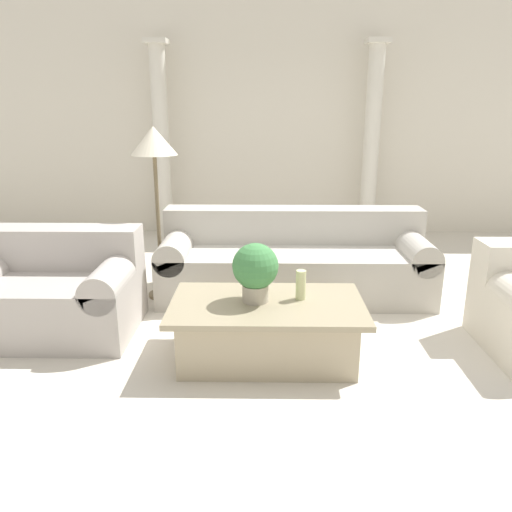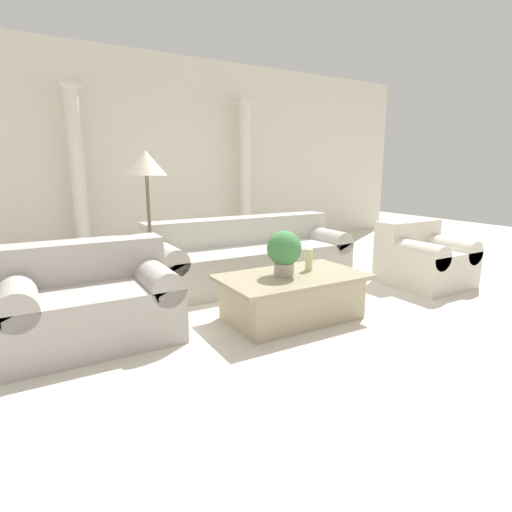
{
  "view_description": "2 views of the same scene",
  "coord_description": "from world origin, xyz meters",
  "px_view_note": "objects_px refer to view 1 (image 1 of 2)",
  "views": [
    {
      "loc": [
        -0.17,
        -3.71,
        1.73
      ],
      "look_at": [
        -0.22,
        -0.18,
        0.67
      ],
      "focal_mm": 35.0,
      "sensor_mm": 36.0,
      "label": 1
    },
    {
      "loc": [
        -2.22,
        -3.41,
        1.38
      ],
      "look_at": [
        -0.28,
        -0.04,
        0.54
      ],
      "focal_mm": 28.0,
      "sensor_mm": 36.0,
      "label": 2
    }
  ],
  "objects_px": {
    "sofa_long": "(294,261)",
    "floor_lamp": "(154,151)",
    "potted_plant": "(255,269)",
    "loveseat": "(53,290)",
    "coffee_table": "(267,329)"
  },
  "relations": [
    {
      "from": "potted_plant",
      "to": "sofa_long",
      "type": "bearing_deg",
      "value": 74.69
    },
    {
      "from": "loveseat",
      "to": "floor_lamp",
      "type": "distance_m",
      "value": 1.45
    },
    {
      "from": "loveseat",
      "to": "floor_lamp",
      "type": "height_order",
      "value": "floor_lamp"
    },
    {
      "from": "sofa_long",
      "to": "floor_lamp",
      "type": "xyz_separation_m",
      "value": [
        -1.25,
        -0.1,
        1.03
      ]
    },
    {
      "from": "loveseat",
      "to": "coffee_table",
      "type": "relative_size",
      "value": 0.96
    },
    {
      "from": "sofa_long",
      "to": "potted_plant",
      "type": "relative_size",
      "value": 5.96
    },
    {
      "from": "loveseat",
      "to": "floor_lamp",
      "type": "relative_size",
      "value": 0.83
    },
    {
      "from": "potted_plant",
      "to": "floor_lamp",
      "type": "relative_size",
      "value": 0.27
    },
    {
      "from": "potted_plant",
      "to": "loveseat",
      "type": "bearing_deg",
      "value": 165.32
    },
    {
      "from": "loveseat",
      "to": "potted_plant",
      "type": "xyz_separation_m",
      "value": [
        1.61,
        -0.42,
        0.32
      ]
    },
    {
      "from": "potted_plant",
      "to": "coffee_table",
      "type": "bearing_deg",
      "value": -15.46
    },
    {
      "from": "potted_plant",
      "to": "floor_lamp",
      "type": "height_order",
      "value": "floor_lamp"
    },
    {
      "from": "sofa_long",
      "to": "potted_plant",
      "type": "height_order",
      "value": "potted_plant"
    },
    {
      "from": "sofa_long",
      "to": "floor_lamp",
      "type": "distance_m",
      "value": 1.62
    },
    {
      "from": "coffee_table",
      "to": "potted_plant",
      "type": "bearing_deg",
      "value": 164.54
    }
  ]
}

